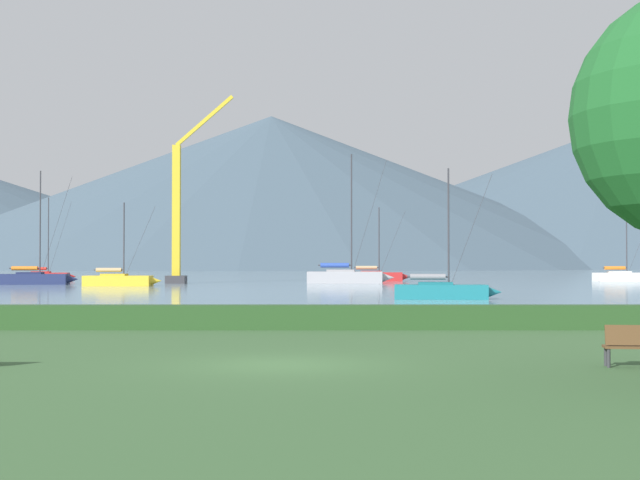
{
  "coord_description": "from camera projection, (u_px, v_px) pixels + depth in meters",
  "views": [
    {
      "loc": [
        0.85,
        -21.16,
        2.39
      ],
      "look_at": [
        0.97,
        65.32,
        4.28
      ],
      "focal_mm": 51.95,
      "sensor_mm": 36.0,
      "label": 1
    }
  ],
  "objects": [
    {
      "name": "dock_crane",
      "position": [
        177.0,
        221.0,
        94.78
      ],
      "size": [
        6.85,
        2.0,
        19.38
      ],
      "color": "#333338",
      "rests_on": "ground_plane"
    },
    {
      "name": "sailboat_slip_10",
      "position": [
        345.0,
        276.0,
        95.03
      ],
      "size": [
        8.99,
        3.23,
        13.32
      ],
      "rotation": [
        0.0,
        0.0,
        -0.08
      ],
      "color": "#9E9EA3",
      "rests_on": "harbor_water"
    },
    {
      "name": "sailboat_slip_0",
      "position": [
        622.0,
        276.0,
        103.65
      ],
      "size": [
        7.31,
        2.75,
        7.99
      ],
      "rotation": [
        0.0,
        0.0,
        0.1
      ],
      "color": "white",
      "rests_on": "harbor_water"
    },
    {
      "name": "distant_hill_central_peak",
      "position": [
        270.0,
        191.0,
        332.61
      ],
      "size": [
        269.5,
        269.5,
        54.32
      ],
      "primitive_type": "cone",
      "color": "#425666",
      "rests_on": "ground_plane"
    },
    {
      "name": "ground_plane",
      "position": [
        282.0,
        365.0,
        21.1
      ],
      "size": [
        1000.0,
        1000.0,
        0.0
      ],
      "primitive_type": "plane",
      "color": "#385B33"
    },
    {
      "name": "sailboat_slip_11",
      "position": [
        441.0,
        290.0,
        56.53
      ],
      "size": [
        6.61,
        2.42,
        8.02
      ],
      "rotation": [
        0.0,
        0.0,
        -0.09
      ],
      "color": "#19707A",
      "rests_on": "harbor_water"
    },
    {
      "name": "distant_hill_west_ridge",
      "position": [
        167.0,
        223.0,
        423.31
      ],
      "size": [
        207.9,
        207.9,
        38.98
      ],
      "primitive_type": "cone",
      "color": "#425666",
      "rests_on": "ground_plane"
    },
    {
      "name": "sailboat_slip_7",
      "position": [
        118.0,
        280.0,
        84.85
      ],
      "size": [
        7.14,
        2.31,
        7.69
      ],
      "rotation": [
        0.0,
        0.0,
        -0.03
      ],
      "color": "gold",
      "rests_on": "harbor_water"
    },
    {
      "name": "sailboat_slip_1",
      "position": [
        374.0,
        276.0,
        105.07
      ],
      "size": [
        7.38,
        2.48,
        8.39
      ],
      "rotation": [
        0.0,
        0.0,
        -0.05
      ],
      "color": "red",
      "rests_on": "harbor_water"
    },
    {
      "name": "hedge_line",
      "position": [
        294.0,
        317.0,
        32.11
      ],
      "size": [
        80.0,
        1.2,
        0.82
      ],
      "primitive_type": "cube",
      "color": "#284C23",
      "rests_on": "ground_plane"
    },
    {
      "name": "sailboat_slip_6",
      "position": [
        34.0,
        278.0,
        90.74
      ],
      "size": [
        7.64,
        2.73,
        11.2
      ],
      "rotation": [
        0.0,
        0.0,
        0.08
      ],
      "color": "navy",
      "rests_on": "harbor_water"
    },
    {
      "name": "harbor_water",
      "position": [
        314.0,
        274.0,
        158.07
      ],
      "size": [
        320.0,
        246.0,
        0.0
      ],
      "primitive_type": "cube",
      "color": "gray",
      "rests_on": "ground_plane"
    },
    {
      "name": "sailboat_slip_9",
      "position": [
        43.0,
        276.0,
        109.41
      ],
      "size": [
        6.7,
        2.46,
        9.83
      ],
      "rotation": [
        0.0,
        0.0,
        0.09
      ],
      "color": "red",
      "rests_on": "harbor_water"
    },
    {
      "name": "distant_hill_east_ridge",
      "position": [
        623.0,
        194.0,
        378.09
      ],
      "size": [
        320.11,
        320.11,
        58.52
      ],
      "primitive_type": "cone",
      "color": "#425666",
      "rests_on": "ground_plane"
    }
  ]
}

